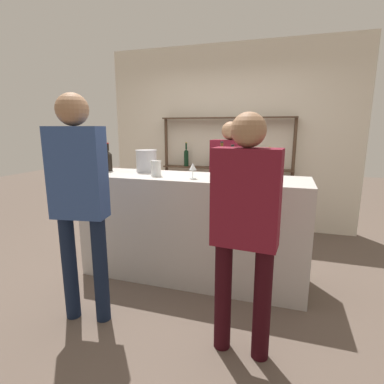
{
  "coord_description": "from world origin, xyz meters",
  "views": [
    {
      "loc": [
        0.89,
        -2.83,
        1.55
      ],
      "look_at": [
        0.0,
        0.0,
        0.92
      ],
      "focal_mm": 28.0,
      "sensor_mm": 36.0,
      "label": 1
    }
  ],
  "objects_px": {
    "counter_bottle_0": "(232,166)",
    "wine_glass": "(193,167)",
    "customer_left": "(79,191)",
    "cork_jar": "(156,169)",
    "server_behind_counter": "(229,179)",
    "counter_bottle_3": "(108,160)",
    "counter_bottle_1": "(92,162)",
    "counter_bottle_2": "(247,165)",
    "ice_bucket": "(146,161)",
    "customer_right": "(245,220)",
    "counter_bottle_4": "(221,165)"
  },
  "relations": [
    {
      "from": "counter_bottle_3",
      "to": "customer_right",
      "type": "xyz_separation_m",
      "value": [
        1.67,
        -1.03,
        -0.23
      ]
    },
    {
      "from": "counter_bottle_2",
      "to": "counter_bottle_4",
      "type": "relative_size",
      "value": 0.97
    },
    {
      "from": "counter_bottle_1",
      "to": "cork_jar",
      "type": "relative_size",
      "value": 2.17
    },
    {
      "from": "counter_bottle_4",
      "to": "customer_right",
      "type": "height_order",
      "value": "customer_right"
    },
    {
      "from": "counter_bottle_2",
      "to": "customer_left",
      "type": "xyz_separation_m",
      "value": [
        -1.15,
        -0.99,
        -0.13
      ]
    },
    {
      "from": "counter_bottle_0",
      "to": "server_behind_counter",
      "type": "xyz_separation_m",
      "value": [
        -0.18,
        0.85,
        -0.26
      ]
    },
    {
      "from": "counter_bottle_2",
      "to": "ice_bucket",
      "type": "distance_m",
      "value": 1.12
    },
    {
      "from": "counter_bottle_1",
      "to": "customer_left",
      "type": "height_order",
      "value": "customer_left"
    },
    {
      "from": "counter_bottle_2",
      "to": "counter_bottle_3",
      "type": "distance_m",
      "value": 1.54
    },
    {
      "from": "counter_bottle_2",
      "to": "counter_bottle_4",
      "type": "xyz_separation_m",
      "value": [
        -0.23,
        -0.08,
        0.0
      ]
    },
    {
      "from": "counter_bottle_2",
      "to": "wine_glass",
      "type": "height_order",
      "value": "counter_bottle_2"
    },
    {
      "from": "counter_bottle_1",
      "to": "counter_bottle_4",
      "type": "relative_size",
      "value": 0.96
    },
    {
      "from": "counter_bottle_2",
      "to": "counter_bottle_0",
      "type": "bearing_deg",
      "value": -128.22
    },
    {
      "from": "server_behind_counter",
      "to": "counter_bottle_2",
      "type": "bearing_deg",
      "value": 28.64
    },
    {
      "from": "counter_bottle_3",
      "to": "customer_right",
      "type": "distance_m",
      "value": 1.97
    },
    {
      "from": "counter_bottle_1",
      "to": "cork_jar",
      "type": "xyz_separation_m",
      "value": [
        0.69,
        0.07,
        -0.05
      ]
    },
    {
      "from": "counter_bottle_4",
      "to": "wine_glass",
      "type": "height_order",
      "value": "counter_bottle_4"
    },
    {
      "from": "server_behind_counter",
      "to": "customer_left",
      "type": "bearing_deg",
      "value": -20.62
    },
    {
      "from": "counter_bottle_3",
      "to": "server_behind_counter",
      "type": "xyz_separation_m",
      "value": [
        1.25,
        0.67,
        -0.25
      ]
    },
    {
      "from": "counter_bottle_2",
      "to": "counter_bottle_3",
      "type": "bearing_deg",
      "value": 178.76
    },
    {
      "from": "counter_bottle_0",
      "to": "customer_right",
      "type": "xyz_separation_m",
      "value": [
        0.24,
        -0.85,
        -0.24
      ]
    },
    {
      "from": "customer_left",
      "to": "ice_bucket",
      "type": "bearing_deg",
      "value": -10.88
    },
    {
      "from": "counter_bottle_0",
      "to": "wine_glass",
      "type": "relative_size",
      "value": 2.15
    },
    {
      "from": "counter_bottle_1",
      "to": "counter_bottle_2",
      "type": "distance_m",
      "value": 1.59
    },
    {
      "from": "counter_bottle_3",
      "to": "wine_glass",
      "type": "bearing_deg",
      "value": -11.66
    },
    {
      "from": "counter_bottle_3",
      "to": "cork_jar",
      "type": "relative_size",
      "value": 2.03
    },
    {
      "from": "counter_bottle_3",
      "to": "ice_bucket",
      "type": "bearing_deg",
      "value": 10.73
    },
    {
      "from": "customer_right",
      "to": "cork_jar",
      "type": "bearing_deg",
      "value": 54.21
    },
    {
      "from": "server_behind_counter",
      "to": "counter_bottle_1",
      "type": "bearing_deg",
      "value": -48.24
    },
    {
      "from": "counter_bottle_2",
      "to": "customer_left",
      "type": "bearing_deg",
      "value": -139.14
    },
    {
      "from": "ice_bucket",
      "to": "customer_right",
      "type": "relative_size",
      "value": 0.14
    },
    {
      "from": "counter_bottle_3",
      "to": "cork_jar",
      "type": "distance_m",
      "value": 0.68
    },
    {
      "from": "customer_right",
      "to": "server_behind_counter",
      "type": "distance_m",
      "value": 1.75
    },
    {
      "from": "counter_bottle_1",
      "to": "counter_bottle_4",
      "type": "distance_m",
      "value": 1.35
    },
    {
      "from": "cork_jar",
      "to": "server_behind_counter",
      "type": "relative_size",
      "value": 0.1
    },
    {
      "from": "customer_left",
      "to": "counter_bottle_0",
      "type": "bearing_deg",
      "value": -59.76
    },
    {
      "from": "counter_bottle_0",
      "to": "customer_right",
      "type": "height_order",
      "value": "customer_right"
    },
    {
      "from": "wine_glass",
      "to": "ice_bucket",
      "type": "distance_m",
      "value": 0.7
    },
    {
      "from": "counter_bottle_4",
      "to": "ice_bucket",
      "type": "height_order",
      "value": "counter_bottle_4"
    },
    {
      "from": "counter_bottle_1",
      "to": "server_behind_counter",
      "type": "xyz_separation_m",
      "value": [
        1.28,
        0.92,
        -0.26
      ]
    },
    {
      "from": "cork_jar",
      "to": "server_behind_counter",
      "type": "height_order",
      "value": "server_behind_counter"
    },
    {
      "from": "counter_bottle_0",
      "to": "counter_bottle_1",
      "type": "bearing_deg",
      "value": -177.44
    },
    {
      "from": "counter_bottle_1",
      "to": "counter_bottle_2",
      "type": "relative_size",
      "value": 0.99
    },
    {
      "from": "counter_bottle_3",
      "to": "customer_left",
      "type": "relative_size",
      "value": 0.17
    },
    {
      "from": "counter_bottle_4",
      "to": "wine_glass",
      "type": "relative_size",
      "value": 2.31
    },
    {
      "from": "ice_bucket",
      "to": "cork_jar",
      "type": "distance_m",
      "value": 0.35
    },
    {
      "from": "counter_bottle_1",
      "to": "cork_jar",
      "type": "distance_m",
      "value": 0.7
    },
    {
      "from": "counter_bottle_4",
      "to": "customer_left",
      "type": "bearing_deg",
      "value": -135.29
    },
    {
      "from": "wine_glass",
      "to": "customer_left",
      "type": "height_order",
      "value": "customer_left"
    },
    {
      "from": "counter_bottle_4",
      "to": "ice_bucket",
      "type": "relative_size",
      "value": 1.46
    }
  ]
}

